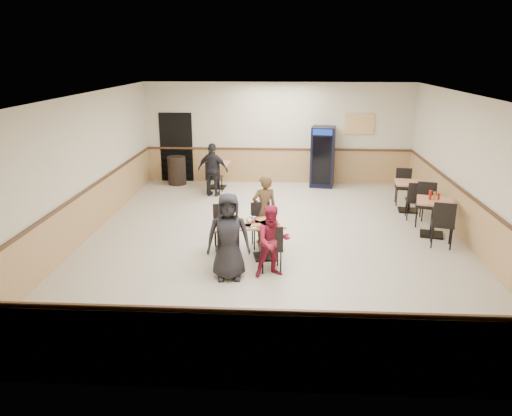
# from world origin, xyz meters

# --- Properties ---
(ground) EXTENTS (10.00, 10.00, 0.00)m
(ground) POSITION_xyz_m (0.00, 0.00, 0.00)
(ground) COLOR beige
(ground) RESTS_ON ground
(room_shell) EXTENTS (10.00, 10.00, 10.00)m
(room_shell) POSITION_xyz_m (1.78, 2.55, 0.58)
(room_shell) COLOR silver
(room_shell) RESTS_ON ground
(main_table) EXTENTS (1.45, 0.92, 0.72)m
(main_table) POSITION_xyz_m (-0.47, -1.05, 0.48)
(main_table) COLOR black
(main_table) RESTS_ON ground
(main_chairs) EXTENTS (1.47, 1.78, 0.92)m
(main_chairs) POSITION_xyz_m (-0.52, -1.06, 0.46)
(main_chairs) COLOR black
(main_chairs) RESTS_ON ground
(diner_woman_left) EXTENTS (0.80, 0.57, 1.54)m
(diner_woman_left) POSITION_xyz_m (-0.74, -1.93, 0.77)
(diner_woman_left) COLOR black
(diner_woman_left) RESTS_ON ground
(diner_woman_right) EXTENTS (0.75, 0.66, 1.30)m
(diner_woman_right) POSITION_xyz_m (0.02, -1.79, 0.65)
(diner_woman_right) COLOR maroon
(diner_woman_right) RESTS_ON ground
(diner_man_opposite) EXTENTS (0.62, 0.51, 1.44)m
(diner_man_opposite) POSITION_xyz_m (-0.19, -0.16, 0.72)
(diner_man_opposite) COLOR brown
(diner_man_opposite) RESTS_ON ground
(lone_diner) EXTENTS (0.92, 0.53, 1.47)m
(lone_diner) POSITION_xyz_m (-1.75, 3.33, 0.74)
(lone_diner) COLOR black
(lone_diner) RESTS_ON ground
(tabletop_clutter) EXTENTS (1.21, 0.75, 0.12)m
(tabletop_clutter) POSITION_xyz_m (-0.41, -1.10, 0.74)
(tabletop_clutter) COLOR red
(tabletop_clutter) RESTS_ON main_table
(side_table_near) EXTENTS (0.91, 0.91, 0.80)m
(side_table_near) POSITION_xyz_m (3.43, 0.46, 0.53)
(side_table_near) COLOR black
(side_table_near) RESTS_ON ground
(side_table_near_chair_south) EXTENTS (0.57, 0.57, 1.01)m
(side_table_near_chair_south) POSITION_xyz_m (3.43, -0.18, 0.51)
(side_table_near_chair_south) COLOR black
(side_table_near_chair_south) RESTS_ON ground
(side_table_near_chair_north) EXTENTS (0.57, 0.57, 1.01)m
(side_table_near_chair_north) POSITION_xyz_m (3.43, 1.10, 0.51)
(side_table_near_chair_north) COLOR black
(side_table_near_chair_north) RESTS_ON ground
(side_table_far) EXTENTS (0.78, 0.78, 0.75)m
(side_table_far) POSITION_xyz_m (3.31, 2.21, 0.50)
(side_table_far) COLOR black
(side_table_far) RESTS_ON ground
(side_table_far_chair_south) EXTENTS (0.49, 0.49, 0.95)m
(side_table_far_chair_south) POSITION_xyz_m (3.31, 1.61, 0.48)
(side_table_far_chair_south) COLOR black
(side_table_far_chair_south) RESTS_ON ground
(side_table_far_chair_north) EXTENTS (0.49, 0.49, 0.95)m
(side_table_far_chair_north) POSITION_xyz_m (3.31, 2.81, 0.48)
(side_table_far_chair_north) COLOR black
(side_table_far_chair_north) RESTS_ON ground
(condiment_caddy) EXTENTS (0.23, 0.06, 0.20)m
(condiment_caddy) POSITION_xyz_m (3.40, 0.51, 0.89)
(condiment_caddy) COLOR #B8150D
(condiment_caddy) RESTS_ON side_table_near
(back_table) EXTENTS (0.77, 0.77, 0.77)m
(back_table) POSITION_xyz_m (-1.75, 4.20, 0.51)
(back_table) COLOR black
(back_table) RESTS_ON ground
(back_table_chair_lone) EXTENTS (0.49, 0.49, 0.97)m
(back_table_chair_lone) POSITION_xyz_m (-1.75, 3.59, 0.49)
(back_table_chair_lone) COLOR black
(back_table_chair_lone) RESTS_ON ground
(pepsi_cooler) EXTENTS (0.76, 0.77, 1.77)m
(pepsi_cooler) POSITION_xyz_m (1.32, 4.59, 0.89)
(pepsi_cooler) COLOR black
(pepsi_cooler) RESTS_ON ground
(trash_bin) EXTENTS (0.54, 0.54, 0.85)m
(trash_bin) POSITION_xyz_m (-3.02, 4.55, 0.43)
(trash_bin) COLOR black
(trash_bin) RESTS_ON ground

